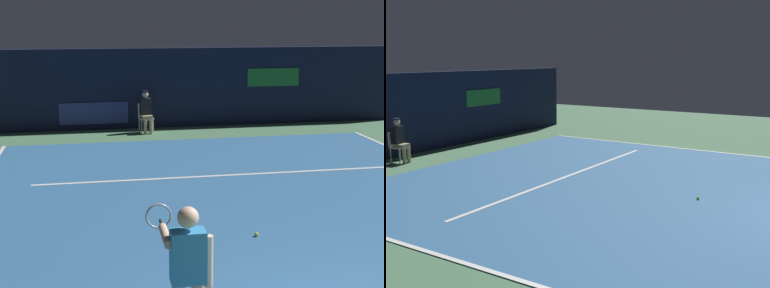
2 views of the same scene
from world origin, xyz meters
The scene contains 8 objects.
ground_plane centered at (0.00, 5.06, 0.00)m, with size 32.15×32.15×0.00m, color #4C7A56.
court_surface centered at (0.00, 5.06, 0.01)m, with size 10.77×12.11×0.01m, color #336699.
line_sideline_left centered at (5.34, 5.06, 0.01)m, with size 0.10×12.11×0.01m, color white.
line_sideline_right centered at (-5.34, 5.06, 0.01)m, with size 0.10×12.11×0.01m, color white.
line_service centered at (0.00, 7.18, 0.01)m, with size 8.40×0.10×0.01m, color white.
back_wall centered at (0.00, 13.22, 1.30)m, with size 16.02×0.33×2.60m.
line_judge_on_chair centered at (-1.19, 12.35, 0.69)m, with size 0.49×0.57×1.32m.
tennis_ball centered at (-0.20, 3.60, 0.05)m, with size 0.07×0.07×0.07m, color #CCE033.
Camera 2 is at (-10.23, 0.38, 3.10)m, focal length 45.14 mm.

